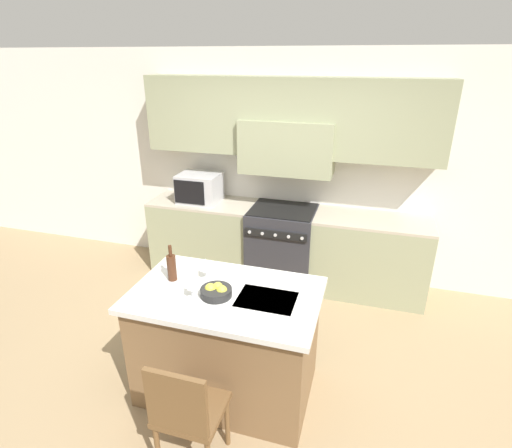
{
  "coord_description": "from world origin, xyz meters",
  "views": [
    {
      "loc": [
        0.94,
        -2.52,
        2.6
      ],
      "look_at": [
        -0.01,
        0.68,
        1.19
      ],
      "focal_mm": 28.0,
      "sensor_mm": 36.0,
      "label": 1
    }
  ],
  "objects_px": {
    "island_chair": "(186,411)",
    "wine_glass_far": "(206,265)",
    "wine_glass_near": "(191,283)",
    "range_stove": "(282,245)",
    "microwave": "(200,188)",
    "fruit_bowl": "(216,291)",
    "wine_bottle": "(172,267)"
  },
  "relations": [
    {
      "from": "microwave",
      "to": "wine_bottle",
      "type": "bearing_deg",
      "value": -72.78
    },
    {
      "from": "island_chair",
      "to": "fruit_bowl",
      "type": "relative_size",
      "value": 3.84
    },
    {
      "from": "microwave",
      "to": "island_chair",
      "type": "height_order",
      "value": "microwave"
    },
    {
      "from": "island_chair",
      "to": "wine_glass_far",
      "type": "height_order",
      "value": "wine_glass_far"
    },
    {
      "from": "wine_glass_near",
      "to": "wine_glass_far",
      "type": "xyz_separation_m",
      "value": [
        -0.01,
        0.28,
        0.0
      ]
    },
    {
      "from": "range_stove",
      "to": "microwave",
      "type": "relative_size",
      "value": 1.94
    },
    {
      "from": "microwave",
      "to": "fruit_bowl",
      "type": "bearing_deg",
      "value": -62.96
    },
    {
      "from": "wine_glass_near",
      "to": "wine_glass_far",
      "type": "bearing_deg",
      "value": 91.63
    },
    {
      "from": "microwave",
      "to": "wine_glass_far",
      "type": "xyz_separation_m",
      "value": [
        0.82,
        -1.72,
        -0.04
      ]
    },
    {
      "from": "microwave",
      "to": "wine_bottle",
      "type": "relative_size",
      "value": 1.62
    },
    {
      "from": "microwave",
      "to": "wine_glass_near",
      "type": "distance_m",
      "value": 2.17
    },
    {
      "from": "island_chair",
      "to": "wine_glass_far",
      "type": "relative_size",
      "value": 4.91
    },
    {
      "from": "range_stove",
      "to": "wine_bottle",
      "type": "height_order",
      "value": "wine_bottle"
    },
    {
      "from": "island_chair",
      "to": "microwave",
      "type": "bearing_deg",
      "value": 111.59
    },
    {
      "from": "island_chair",
      "to": "wine_glass_near",
      "type": "distance_m",
      "value": 0.85
    },
    {
      "from": "microwave",
      "to": "range_stove",
      "type": "bearing_deg",
      "value": -1.01
    },
    {
      "from": "range_stove",
      "to": "island_chair",
      "type": "bearing_deg",
      "value": -90.43
    },
    {
      "from": "wine_bottle",
      "to": "wine_glass_far",
      "type": "bearing_deg",
      "value": 19.03
    },
    {
      "from": "range_stove",
      "to": "fruit_bowl",
      "type": "bearing_deg",
      "value": -92.18
    },
    {
      "from": "wine_bottle",
      "to": "fruit_bowl",
      "type": "distance_m",
      "value": 0.44
    },
    {
      "from": "island_chair",
      "to": "wine_glass_far",
      "type": "distance_m",
      "value": 1.07
    },
    {
      "from": "microwave",
      "to": "wine_glass_far",
      "type": "distance_m",
      "value": 1.91
    },
    {
      "from": "fruit_bowl",
      "to": "island_chair",
      "type": "bearing_deg",
      "value": -85.62
    },
    {
      "from": "island_chair",
      "to": "fruit_bowl",
      "type": "height_order",
      "value": "fruit_bowl"
    },
    {
      "from": "microwave",
      "to": "fruit_bowl",
      "type": "xyz_separation_m",
      "value": [
        0.98,
        -1.93,
        -0.13
      ]
    },
    {
      "from": "wine_glass_near",
      "to": "microwave",
      "type": "bearing_deg",
      "value": 112.33
    },
    {
      "from": "wine_glass_far",
      "to": "wine_bottle",
      "type": "bearing_deg",
      "value": -160.97
    },
    {
      "from": "microwave",
      "to": "wine_glass_far",
      "type": "bearing_deg",
      "value": -64.68
    },
    {
      "from": "range_stove",
      "to": "wine_glass_far",
      "type": "height_order",
      "value": "wine_glass_far"
    },
    {
      "from": "range_stove",
      "to": "wine_bottle",
      "type": "bearing_deg",
      "value": -105.42
    },
    {
      "from": "range_stove",
      "to": "wine_glass_near",
      "type": "height_order",
      "value": "wine_glass_near"
    },
    {
      "from": "wine_glass_near",
      "to": "wine_glass_far",
      "type": "distance_m",
      "value": 0.28
    }
  ]
}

